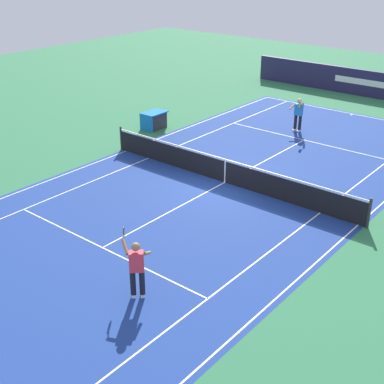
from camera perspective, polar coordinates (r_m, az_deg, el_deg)
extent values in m
plane|color=#2D7247|center=(20.97, 3.53, 1.04)|extent=(60.00, 60.00, 0.00)
cube|color=navy|center=(20.97, 3.53, 1.04)|extent=(24.20, 11.40, 0.00)
cube|color=white|center=(30.86, 16.80, 7.99)|extent=(0.05, 11.00, 0.01)
cube|color=white|center=(24.33, -7.02, 4.39)|extent=(23.80, 0.05, 0.01)
cube|color=white|center=(18.65, 17.33, -3.37)|extent=(23.80, 0.05, 0.01)
cube|color=white|center=(23.41, -4.64, 3.65)|extent=(23.80, 0.05, 0.01)
cube|color=white|center=(19.11, 13.54, -2.16)|extent=(23.80, 0.05, 0.01)
cube|color=white|center=(16.76, -9.54, -5.88)|extent=(0.05, 8.22, 0.01)
cube|color=white|center=(26.08, 11.88, 5.47)|extent=(0.05, 8.22, 0.01)
cube|color=white|center=(20.97, 3.53, 1.05)|extent=(12.80, 0.05, 0.01)
cube|color=white|center=(30.73, 16.68, 7.93)|extent=(0.30, 0.05, 0.01)
cylinder|color=#2D2D33|center=(24.36, -7.58, 5.72)|extent=(0.10, 0.10, 1.08)
cylinder|color=#2D2D33|center=(18.32, 18.40, -2.16)|extent=(0.10, 0.10, 1.08)
cube|color=black|center=(20.79, 3.56, 2.15)|extent=(0.02, 11.60, 0.88)
cube|color=white|center=(20.60, 3.60, 3.45)|extent=(0.04, 11.60, 0.06)
cube|color=white|center=(20.79, 3.56, 2.15)|extent=(0.04, 0.06, 0.88)
cube|color=#231E47|center=(34.29, 19.71, 10.61)|extent=(0.24, 17.00, 1.58)
cube|color=white|center=(34.59, 17.68, 11.14)|extent=(0.01, 3.47, 0.36)
cylinder|color=black|center=(14.25, -5.35, -9.58)|extent=(0.15, 0.15, 0.74)
cube|color=white|center=(14.54, -5.28, -10.76)|extent=(0.28, 0.27, 0.09)
cylinder|color=black|center=(14.27, -6.33, -9.60)|extent=(0.15, 0.15, 0.74)
cube|color=white|center=(14.55, -6.25, -10.78)|extent=(0.28, 0.27, 0.09)
cube|color=#E03342|center=(13.90, -5.96, -7.39)|extent=(0.43, 0.44, 0.56)
sphere|color=#9E704C|center=(13.67, -6.04, -5.85)|extent=(0.23, 0.23, 0.23)
cylinder|color=#9E704C|center=(13.97, -4.81, -6.53)|extent=(0.41, 0.25, 0.26)
cylinder|color=#9E704C|center=(13.89, -7.16, -5.88)|extent=(0.28, 0.41, 0.30)
cylinder|color=#232326|center=(14.11, -7.36, -4.84)|extent=(0.23, 0.22, 0.04)
torus|color=#232326|center=(14.37, -7.30, -4.26)|extent=(0.25, 0.23, 0.31)
cylinder|color=#C6D84C|center=(14.37, -7.30, -4.26)|extent=(0.20, 0.19, 0.27)
cylinder|color=black|center=(27.23, 10.99, 7.37)|extent=(0.15, 0.15, 0.74)
cube|color=white|center=(27.30, 10.87, 6.54)|extent=(0.29, 0.13, 0.09)
cylinder|color=black|center=(27.14, 11.46, 7.28)|extent=(0.15, 0.15, 0.74)
cube|color=white|center=(27.21, 11.33, 6.43)|extent=(0.29, 0.13, 0.09)
cube|color=#2884D1|center=(27.00, 11.34, 8.64)|extent=(0.27, 0.40, 0.56)
sphere|color=#DBAA84|center=(26.89, 11.42, 9.53)|extent=(0.23, 0.23, 0.23)
cylinder|color=#DBAA84|center=(26.92, 10.66, 8.93)|extent=(0.42, 0.19, 0.26)
cylinder|color=#DBAA84|center=(26.65, 11.80, 9.12)|extent=(0.42, 0.25, 0.30)
cylinder|color=#232326|center=(26.32, 11.66, 9.18)|extent=(0.28, 0.06, 0.04)
torus|color=#232326|center=(26.06, 11.40, 9.05)|extent=(0.31, 0.05, 0.31)
cylinder|color=#C6D84C|center=(26.06, 11.40, 9.05)|extent=(0.27, 0.03, 0.27)
sphere|color=#CCE01E|center=(22.90, 2.26, 3.30)|extent=(0.07, 0.07, 0.07)
cube|color=#2D2D33|center=(27.14, -4.02, 7.61)|extent=(1.10, 0.70, 0.80)
cube|color=blue|center=(27.02, -4.05, 8.46)|extent=(1.24, 0.84, 0.06)
cube|color=blue|center=(26.72, -4.91, 7.34)|extent=(0.06, 0.84, 0.84)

